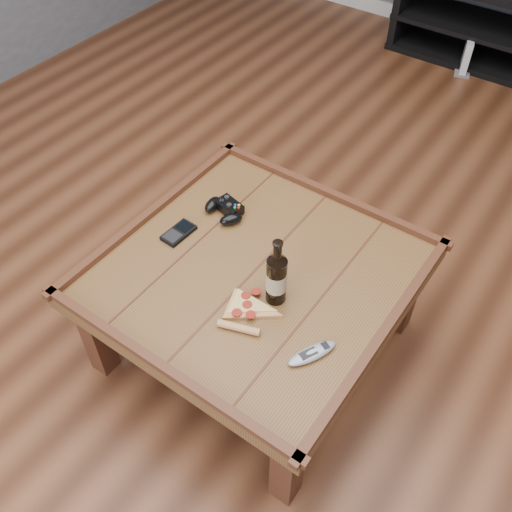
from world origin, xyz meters
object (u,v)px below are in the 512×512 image
Objects in this scene: beer_bottle at (276,277)px; pizza_slice at (246,309)px; game_controller at (225,210)px; remote_control at (312,353)px; coffee_table at (256,281)px; media_console at (505,29)px; smartphone at (179,233)px; game_console at (466,57)px.

beer_bottle reaches higher than pizza_slice.
remote_control is (0.60, -0.35, -0.01)m from game_controller.
coffee_table is 0.32m from game_controller.
beer_bottle is at bearing 45.64° from pizza_slice.
beer_bottle is 0.15m from pizza_slice.
beer_bottle is at bearing -87.41° from media_console.
pizza_slice is at bearing -64.33° from coffee_table.
remote_control is at bearing -29.37° from beer_bottle.
coffee_table is at bearing 6.93° from smartphone.
beer_bottle is 0.47m from smartphone.
game_console is (-0.22, 2.71, -0.36)m from pizza_slice.
remote_control is (0.67, -0.16, 0.00)m from smartphone.
coffee_table is at bearing 153.19° from beer_bottle.
pizza_slice is at bearing -16.19° from smartphone.
game_controller is 0.69m from remote_control.
smartphone is 0.60× the size of game_console.
pizza_slice is 2.14× the size of smartphone.
remote_control reaches higher than smartphone.
pizza_slice is 1.29× the size of game_console.
coffee_table is 3.65× the size of pizza_slice.
smartphone is (-0.33, -0.02, 0.07)m from coffee_table.
coffee_table is 2.56m from game_console.
remote_control is at bearing -23.54° from pizza_slice.
remote_control is at bearing -83.34° from media_console.
beer_bottle is 2.66m from game_console.
game_controller is 1.37× the size of smartphone.
smartphone is at bearing -96.80° from media_console.
media_console is 2.80m from smartphone.
game_console is at bearing 95.80° from beer_bottle.
media_console is (0.00, 2.75, -0.15)m from coffee_table.
beer_bottle is at bearing 176.72° from remote_control.
coffee_table reaches higher than game_console.
pizza_slice is (-0.05, -0.10, -0.10)m from beer_bottle.
beer_bottle is at bearing -2.21° from smartphone.
game_controller reaches higher than smartphone.
game_console is at bearing 75.47° from pizza_slice.
coffee_table is 0.20m from pizza_slice.
media_console is 0.29m from game_console.
media_console reaches higher than coffee_table.
coffee_table is at bearing -90.00° from media_console.
game_controller is at bearing 71.62° from smartphone.
game_console is (-0.26, 2.61, -0.46)m from beer_bottle.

